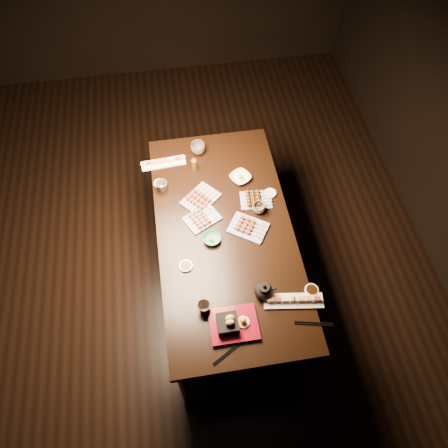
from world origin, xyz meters
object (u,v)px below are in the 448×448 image
at_px(teapot, 264,290).
at_px(condiment_bottle, 194,163).
at_px(teacup_near_left, 204,307).
at_px(dining_table, 225,259).
at_px(yakitori_plate_left, 201,197).
at_px(sushi_platter_far, 163,162).
at_px(teacup_mid_right, 259,208).
at_px(yakitori_plate_right, 248,226).
at_px(edamame_bowl_green, 212,239).
at_px(edamame_bowl_cream, 240,178).
at_px(tempura_tray, 234,322).
at_px(sushi_platter_near, 294,300).
at_px(yakitori_plate_center, 202,217).
at_px(teacup_far_left, 162,186).
at_px(teacup_far_right, 198,148).

distance_m(teapot, condiment_bottle, 1.09).
height_order(teacup_near_left, condiment_bottle, condiment_bottle).
relative_size(dining_table, yakitori_plate_left, 7.31).
height_order(sushi_platter_far, teacup_mid_right, teacup_mid_right).
xyz_separation_m(yakitori_plate_right, edamame_bowl_green, (-0.25, -0.05, -0.01)).
bearing_deg(teacup_mid_right, yakitori_plate_right, -127.15).
relative_size(dining_table, edamame_bowl_cream, 12.85).
distance_m(tempura_tray, teacup_near_left, 0.20).
distance_m(sushi_platter_near, yakitori_plate_center, 0.82).
bearing_deg(teacup_near_left, teapot, 7.29).
relative_size(tempura_tray, teapot, 2.07).
xyz_separation_m(teacup_far_left, teacup_far_right, (0.29, 0.31, 0.01)).
height_order(edamame_bowl_green, tempura_tray, tempura_tray).
relative_size(teacup_mid_right, condiment_bottle, 0.71).
bearing_deg(teacup_mid_right, tempura_tray, -111.56).
relative_size(yakitori_plate_left, teacup_near_left, 3.07).
xyz_separation_m(dining_table, yakitori_plate_center, (-0.14, 0.13, 0.40)).
relative_size(yakitori_plate_right, edamame_bowl_cream, 1.73).
distance_m(dining_table, sushi_platter_far, 0.85).
bearing_deg(edamame_bowl_cream, yakitori_plate_center, -136.17).
distance_m(dining_table, yakitori_plate_left, 0.51).
bearing_deg(condiment_bottle, yakitori_plate_right, -63.04).
bearing_deg(edamame_bowl_cream, dining_table, -112.62).
relative_size(dining_table, tempura_tray, 6.45).
bearing_deg(yakitori_plate_left, condiment_bottle, 50.64).
xyz_separation_m(yakitori_plate_center, teacup_far_left, (-0.25, 0.30, 0.01)).
distance_m(yakitori_plate_center, teapot, 0.67).
xyz_separation_m(yakitori_plate_left, teacup_mid_right, (0.38, -0.16, 0.00)).
height_order(yakitori_plate_center, condiment_bottle, condiment_bottle).
xyz_separation_m(yakitori_plate_center, edamame_bowl_green, (0.04, -0.18, -0.01)).
xyz_separation_m(sushi_platter_far, yakitori_plate_right, (0.51, -0.66, 0.01)).
xyz_separation_m(yakitori_plate_left, teacup_near_left, (-0.08, -0.81, 0.01)).
bearing_deg(teacup_far_right, yakitori_plate_center, -94.66).
xyz_separation_m(edamame_bowl_cream, teacup_near_left, (-0.39, -0.95, 0.02)).
relative_size(sushi_platter_far, yakitori_plate_center, 1.45).
bearing_deg(teapot, yakitori_plate_left, 112.10).
bearing_deg(teacup_mid_right, sushi_platter_near, -83.94).
bearing_deg(yakitori_plate_center, tempura_tray, -111.08).
bearing_deg(teacup_mid_right, edamame_bowl_cream, 103.97).
bearing_deg(teacup_near_left, teacup_mid_right, 54.67).
bearing_deg(teacup_far_left, edamame_bowl_cream, 0.87).
height_order(sushi_platter_far, yakitori_plate_left, yakitori_plate_left).
bearing_deg(sushi_platter_near, teapot, 163.34).
distance_m(sushi_platter_far, yakitori_plate_right, 0.83).
xyz_separation_m(teacup_near_left, condiment_bottle, (0.07, 1.10, 0.02)).
bearing_deg(teacup_mid_right, teapot, -99.06).
relative_size(sushi_platter_far, teacup_far_right, 2.95).
bearing_deg(yakitori_plate_right, teapot, -56.35).
distance_m(dining_table, edamame_bowl_green, 0.41).
bearing_deg(dining_table, yakitori_plate_center, 130.85).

